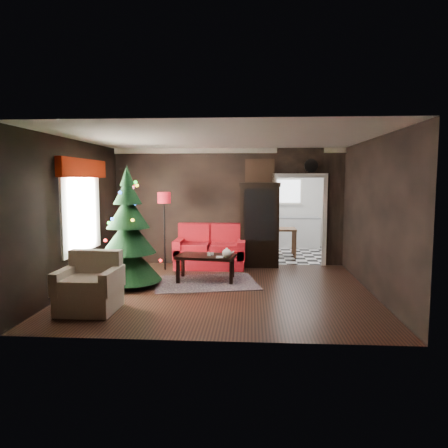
# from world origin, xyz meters

# --- Properties ---
(floor) EXTENTS (5.50, 5.50, 0.00)m
(floor) POSITION_xyz_m (0.00, 0.00, 0.00)
(floor) COLOR black
(floor) RESTS_ON ground
(ceiling) EXTENTS (5.50, 5.50, 0.00)m
(ceiling) POSITION_xyz_m (0.00, 0.00, 2.80)
(ceiling) COLOR white
(ceiling) RESTS_ON ground
(wall_back) EXTENTS (5.50, 0.00, 5.50)m
(wall_back) POSITION_xyz_m (0.00, 2.50, 1.40)
(wall_back) COLOR black
(wall_back) RESTS_ON ground
(wall_front) EXTENTS (5.50, 0.00, 5.50)m
(wall_front) POSITION_xyz_m (0.00, -2.50, 1.40)
(wall_front) COLOR black
(wall_front) RESTS_ON ground
(wall_left) EXTENTS (0.00, 5.50, 5.50)m
(wall_left) POSITION_xyz_m (-2.75, 0.00, 1.40)
(wall_left) COLOR black
(wall_left) RESTS_ON ground
(wall_right) EXTENTS (0.00, 5.50, 5.50)m
(wall_right) POSITION_xyz_m (2.75, 0.00, 1.40)
(wall_right) COLOR black
(wall_right) RESTS_ON ground
(doorway) EXTENTS (1.10, 0.10, 2.10)m
(doorway) POSITION_xyz_m (1.70, 2.50, 1.05)
(doorway) COLOR white
(doorway) RESTS_ON ground
(left_window) EXTENTS (0.05, 1.60, 1.40)m
(left_window) POSITION_xyz_m (-2.71, 0.20, 1.45)
(left_window) COLOR white
(left_window) RESTS_ON wall_left
(valance) EXTENTS (0.12, 2.10, 0.35)m
(valance) POSITION_xyz_m (-2.63, 0.20, 2.27)
(valance) COLOR maroon
(valance) RESTS_ON wall_left
(kitchen_floor) EXTENTS (3.00, 3.00, 0.00)m
(kitchen_floor) POSITION_xyz_m (1.70, 4.00, 0.00)
(kitchen_floor) COLOR white
(kitchen_floor) RESTS_ON ground
(kitchen_window) EXTENTS (0.70, 0.06, 0.70)m
(kitchen_window) POSITION_xyz_m (1.70, 5.45, 1.70)
(kitchen_window) COLOR white
(kitchen_window) RESTS_ON ground
(rug) EXTENTS (2.26, 1.84, 0.01)m
(rug) POSITION_xyz_m (-0.34, 0.55, 0.01)
(rug) COLOR #643F55
(rug) RESTS_ON ground
(loveseat) EXTENTS (1.70, 0.90, 1.00)m
(loveseat) POSITION_xyz_m (-0.40, 2.05, 0.50)
(loveseat) COLOR maroon
(loveseat) RESTS_ON ground
(curio_cabinet) EXTENTS (0.90, 0.45, 1.90)m
(curio_cabinet) POSITION_xyz_m (0.75, 2.27, 0.95)
(curio_cabinet) COLOR black
(curio_cabinet) RESTS_ON ground
(floor_lamp) EXTENTS (0.42, 0.42, 1.89)m
(floor_lamp) POSITION_xyz_m (-1.41, 1.73, 0.83)
(floor_lamp) COLOR black
(floor_lamp) RESTS_ON ground
(christmas_tree) EXTENTS (1.27, 1.27, 2.39)m
(christmas_tree) POSITION_xyz_m (-1.79, 0.22, 1.05)
(christmas_tree) COLOR black
(christmas_tree) RESTS_ON ground
(armchair) EXTENTS (0.91, 0.91, 0.91)m
(armchair) POSITION_xyz_m (-1.96, -1.39, 0.46)
(armchair) COLOR tan
(armchair) RESTS_ON ground
(coffee_table) EXTENTS (1.24, 0.86, 0.51)m
(coffee_table) POSITION_xyz_m (-0.36, 0.75, 0.27)
(coffee_table) COLOR #32160D
(coffee_table) RESTS_ON rug
(teapot) EXTENTS (0.26, 0.26, 0.19)m
(teapot) POSITION_xyz_m (0.08, 0.47, 0.62)
(teapot) COLOR white
(teapot) RESTS_ON coffee_table
(cup_a) EXTENTS (0.07, 0.07, 0.05)m
(cup_a) POSITION_xyz_m (-0.23, 0.76, 0.55)
(cup_a) COLOR silver
(cup_a) RESTS_ON coffee_table
(cup_b) EXTENTS (0.10, 0.10, 0.07)m
(cup_b) POSITION_xyz_m (-0.29, 0.68, 0.56)
(cup_b) COLOR silver
(cup_b) RESTS_ON coffee_table
(book) EXTENTS (0.14, 0.02, 0.19)m
(book) POSITION_xyz_m (-0.13, 0.51, 0.62)
(book) COLOR #7B6555
(book) RESTS_ON coffee_table
(wall_clock) EXTENTS (0.32, 0.32, 0.06)m
(wall_clock) POSITION_xyz_m (1.95, 2.45, 2.38)
(wall_clock) COLOR white
(wall_clock) RESTS_ON wall_back
(painting) EXTENTS (0.62, 0.05, 0.52)m
(painting) POSITION_xyz_m (0.75, 2.46, 2.25)
(painting) COLOR #AE6C3F
(painting) RESTS_ON wall_back
(kitchen_counter) EXTENTS (1.80, 0.60, 0.90)m
(kitchen_counter) POSITION_xyz_m (1.70, 5.20, 0.45)
(kitchen_counter) COLOR white
(kitchen_counter) RESTS_ON ground
(kitchen_table) EXTENTS (0.70, 0.70, 0.75)m
(kitchen_table) POSITION_xyz_m (1.40, 3.70, 0.38)
(kitchen_table) COLOR brown
(kitchen_table) RESTS_ON ground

